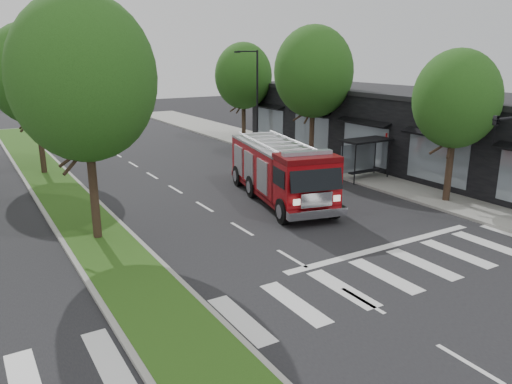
{
  "coord_description": "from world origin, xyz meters",
  "views": [
    {
      "loc": [
        -10.55,
        -14.8,
        7.79
      ],
      "look_at": [
        0.49,
        3.56,
        1.8
      ],
      "focal_mm": 35.0,
      "sensor_mm": 36.0,
      "label": 1
    }
  ],
  "objects": [
    {
      "name": "sidewalk_right",
      "position": [
        12.5,
        10.0,
        0.07
      ],
      "size": [
        5.0,
        80.0,
        0.15
      ],
      "primitive_type": "cube",
      "color": "gray",
      "rests_on": "ground"
    },
    {
      "name": "tree_right_near",
      "position": [
        11.5,
        2.0,
        5.51
      ],
      "size": [
        4.4,
        4.4,
        8.05
      ],
      "color": "black",
      "rests_on": "ground"
    },
    {
      "name": "storefront_row",
      "position": [
        17.0,
        10.0,
        2.5
      ],
      "size": [
        8.0,
        30.0,
        5.0
      ],
      "primitive_type": "cube",
      "color": "black",
      "rests_on": "ground"
    },
    {
      "name": "tree_right_far",
      "position": [
        11.5,
        24.0,
        5.84
      ],
      "size": [
        5.0,
        5.0,
        8.73
      ],
      "color": "black",
      "rests_on": "ground"
    },
    {
      "name": "tree_right_mid",
      "position": [
        11.5,
        14.0,
        6.49
      ],
      "size": [
        5.6,
        5.6,
        9.72
      ],
      "color": "black",
      "rests_on": "ground"
    },
    {
      "name": "ground",
      "position": [
        0.0,
        0.0,
        0.0
      ],
      "size": [
        140.0,
        140.0,
        0.0
      ],
      "primitive_type": "plane",
      "color": "black",
      "rests_on": "ground"
    },
    {
      "name": "bus_shelter",
      "position": [
        11.2,
        8.15,
        2.04
      ],
      "size": [
        3.2,
        1.6,
        2.61
      ],
      "color": "black",
      "rests_on": "ground"
    },
    {
      "name": "streetlight_right_far",
      "position": [
        10.35,
        20.0,
        4.48
      ],
      "size": [
        2.11,
        0.2,
        8.0
      ],
      "color": "black",
      "rests_on": "ground"
    },
    {
      "name": "median",
      "position": [
        -6.0,
        18.0,
        0.08
      ],
      "size": [
        3.0,
        50.0,
        0.15
      ],
      "color": "gray",
      "rests_on": "ground"
    },
    {
      "name": "tree_median_far",
      "position": [
        -6.0,
        20.0,
        6.49
      ],
      "size": [
        5.6,
        5.6,
        9.72
      ],
      "color": "black",
      "rests_on": "ground"
    },
    {
      "name": "fire_engine",
      "position": [
        4.11,
        7.02,
        1.61
      ],
      "size": [
        4.88,
        10.06,
        3.35
      ],
      "rotation": [
        0.0,
        0.0,
        -0.22
      ],
      "color": "#510407",
      "rests_on": "ground"
    },
    {
      "name": "tree_median_near",
      "position": [
        -6.0,
        6.0,
        6.81
      ],
      "size": [
        5.8,
        5.8,
        10.16
      ],
      "color": "black",
      "rests_on": "ground"
    }
  ]
}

